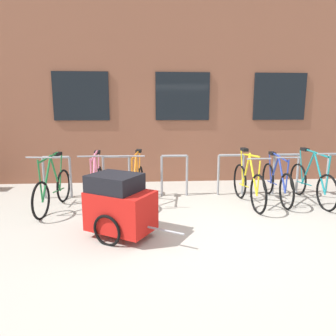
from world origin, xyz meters
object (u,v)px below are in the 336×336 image
at_px(bicycle_green, 53,189).
at_px(bicycle_pink, 96,187).
at_px(bike_trailer, 120,205).
at_px(bicycle_yellow, 248,184).
at_px(bicycle_orange, 137,185).
at_px(bicycle_blue, 277,182).
at_px(bicycle_teal, 311,182).

xyz_separation_m(bicycle_green, bicycle_pink, (0.78, 0.04, 0.01)).
bearing_deg(bike_trailer, bicycle_green, 134.24).
bearing_deg(bike_trailer, bicycle_pink, 111.34).
bearing_deg(bike_trailer, bicycle_yellow, 30.28).
relative_size(bicycle_yellow, bicycle_orange, 1.01).
relative_size(bicycle_pink, bicycle_blue, 1.03).
bearing_deg(bicycle_yellow, bicycle_blue, 19.31).
bearing_deg(bicycle_pink, bicycle_teal, 0.92).
distance_m(bicycle_orange, bicycle_blue, 2.79).
bearing_deg(bicycle_teal, bicycle_pink, -179.08).
bearing_deg(bike_trailer, bicycle_teal, 21.85).
relative_size(bicycle_green, bicycle_orange, 0.98).
height_order(bicycle_orange, bicycle_pink, bicycle_pink).
bearing_deg(bicycle_orange, bicycle_green, -171.31).
distance_m(bicycle_green, bicycle_teal, 4.96).
relative_size(bicycle_blue, bike_trailer, 1.23).
bearing_deg(bicycle_teal, bicycle_blue, 168.37).
height_order(bicycle_green, bicycle_pink, bicycle_pink).
distance_m(bicycle_blue, bike_trailer, 3.39).
distance_m(bicycle_teal, bike_trailer, 3.92).
relative_size(bicycle_yellow, bike_trailer, 1.21).
relative_size(bicycle_yellow, bicycle_pink, 0.95).
xyz_separation_m(bicycle_yellow, bicycle_blue, (0.65, 0.23, -0.02)).
height_order(bicycle_blue, bike_trailer, bicycle_blue).
bearing_deg(bicycle_green, bicycle_pink, 2.72).
bearing_deg(bicycle_green, bicycle_teal, 1.20).
xyz_separation_m(bicycle_orange, bicycle_pink, (-0.74, -0.20, 0.01)).
bearing_deg(bicycle_blue, bike_trailer, -151.94).
bearing_deg(bicycle_green, bike_trailer, -45.76).
bearing_deg(bicycle_blue, bicycle_pink, -176.75).
bearing_deg(bicycle_green, bicycle_orange, 8.69).
xyz_separation_m(bicycle_green, bicycle_teal, (4.96, 0.10, 0.01)).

